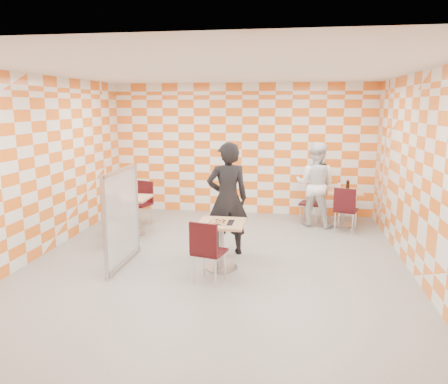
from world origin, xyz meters
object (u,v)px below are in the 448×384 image
object	(u,v)px
chair_main_front	(207,248)
chair_empty_far	(142,199)
chair_second_side	(315,200)
man_dark	(227,199)
man_white	(315,185)
partition	(122,217)
chair_second_front	(345,207)
chair_empty_near	(115,215)
soda_bottle	(348,185)
empty_table	(132,209)
second_table	(343,202)
main_table	(221,237)
sport_bottle	(339,186)

from	to	relation	value
chair_main_front	chair_empty_far	xyz separation A→B (m)	(-1.97, 2.91, 0.00)
chair_second_side	man_dark	world-z (taller)	man_dark
chair_main_front	man_white	bearing A→B (deg)	64.11
chair_empty_far	partition	world-z (taller)	partition
chair_second_front	chair_empty_near	distance (m)	4.42
chair_empty_near	soda_bottle	xyz separation A→B (m)	(4.32, 2.01, 0.31)
empty_table	chair_second_front	world-z (taller)	chair_second_front
empty_table	chair_empty_far	bearing A→B (deg)	93.52
chair_main_front	soda_bottle	xyz separation A→B (m)	(2.32, 3.56, 0.31)
chair_second_side	chair_empty_near	size ratio (longest dim) A/B	1.00
second_table	man_white	bearing A→B (deg)	-171.28
second_table	chair_empty_near	distance (m)	4.66
second_table	soda_bottle	distance (m)	0.36
main_table	soda_bottle	bearing A→B (deg)	53.01
chair_second_side	soda_bottle	xyz separation A→B (m)	(0.67, 0.10, 0.31)
man_white	soda_bottle	size ratio (longest dim) A/B	7.64
second_table	man_white	distance (m)	0.71
chair_second_side	man_white	xyz separation A→B (m)	(-0.01, -0.08, 0.33)
chair_second_side	chair_empty_near	bearing A→B (deg)	-152.41
chair_empty_near	soda_bottle	world-z (taller)	soda_bottle
main_table	second_table	world-z (taller)	same
main_table	second_table	xyz separation A→B (m)	(2.13, 2.86, 0.00)
man_dark	sport_bottle	xyz separation A→B (m)	(2.05, 2.21, -0.12)
sport_bottle	man_dark	bearing A→B (deg)	-132.81
man_white	soda_bottle	xyz separation A→B (m)	(0.68, 0.17, -0.03)
chair_second_front	chair_second_side	world-z (taller)	same
man_white	sport_bottle	size ratio (longest dim) A/B	8.79
second_table	man_white	xyz separation A→B (m)	(-0.60, -0.09, 0.37)
empty_table	man_white	size ratio (longest dim) A/B	0.43
main_table	chair_second_side	xyz separation A→B (m)	(1.55, 2.84, 0.04)
chair_empty_far	sport_bottle	world-z (taller)	sport_bottle
main_table	chair_second_front	size ratio (longest dim) A/B	0.81
sport_bottle	chair_empty_far	bearing A→B (deg)	-171.09
sport_bottle	soda_bottle	size ratio (longest dim) A/B	0.87
empty_table	man_white	world-z (taller)	man_white
chair_second_front	chair_empty_far	size ratio (longest dim) A/B	1.00
chair_empty_far	partition	size ratio (longest dim) A/B	0.60
main_table	chair_empty_far	bearing A→B (deg)	132.15
second_table	chair_main_front	distance (m)	4.14
second_table	empty_table	distance (m)	4.36
main_table	sport_bottle	world-z (taller)	sport_bottle
sport_bottle	soda_bottle	world-z (taller)	soda_bottle
chair_second_front	sport_bottle	xyz separation A→B (m)	(-0.07, 0.67, 0.29)
chair_second_side	chair_empty_near	distance (m)	4.12
chair_empty_near	soda_bottle	size ratio (longest dim) A/B	4.02
soda_bottle	man_dark	bearing A→B (deg)	-135.19
chair_main_front	partition	xyz separation A→B (m)	(-1.45, 0.54, 0.25)
second_table	chair_second_side	size ratio (longest dim) A/B	0.81
chair_empty_near	sport_bottle	distance (m)	4.62
chair_second_front	chair_empty_far	xyz separation A→B (m)	(-4.18, 0.02, 0.00)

